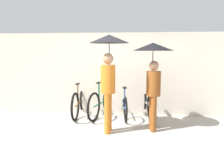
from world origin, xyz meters
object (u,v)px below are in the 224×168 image
parked_bicycle_0 (80,102)px  pedestrian_leading (109,59)px  parked_bicycle_1 (102,102)px  pedestrian_center (153,63)px  parked_bicycle_2 (124,104)px  parked_bicycle_3 (147,103)px

parked_bicycle_0 → pedestrian_leading: size_ratio=0.80×
parked_bicycle_1 → pedestrian_leading: (0.33, -1.19, 1.23)m
pedestrian_leading → pedestrian_center: 1.01m
parked_bicycle_2 → pedestrian_leading: (-0.29, -1.20, 1.27)m
parked_bicycle_0 → parked_bicycle_2: size_ratio=1.02×
parked_bicycle_2 → pedestrian_center: bearing=-151.2°
parked_bicycle_0 → pedestrian_center: size_ratio=0.87×
parked_bicycle_0 → parked_bicycle_3: size_ratio=0.97×
pedestrian_center → parked_bicycle_3: bearing=86.1°
pedestrian_leading → parked_bicycle_0: bearing=134.6°
parked_bicycle_0 → parked_bicycle_3: (1.88, 0.05, 0.01)m
parked_bicycle_3 → pedestrian_leading: 1.96m
parked_bicycle_3 → pedestrian_leading: size_ratio=0.83×
parked_bicycle_0 → parked_bicycle_2: bearing=-89.1°
parked_bicycle_1 → parked_bicycle_2: parked_bicycle_1 is taller
parked_bicycle_1 → pedestrian_leading: 1.74m
parked_bicycle_3 → pedestrian_leading: (-0.92, -1.21, 1.23)m
parked_bicycle_1 → parked_bicycle_2: 0.63m
parked_bicycle_2 → pedestrian_center: pedestrian_center is taller
parked_bicycle_1 → parked_bicycle_3: parked_bicycle_1 is taller
parked_bicycle_0 → parked_bicycle_3: parked_bicycle_3 is taller
parked_bicycle_2 → parked_bicycle_3: parked_bicycle_2 is taller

